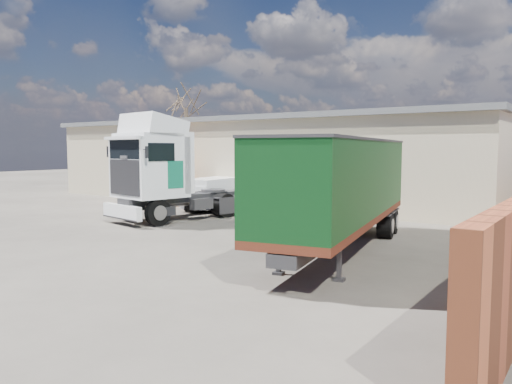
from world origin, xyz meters
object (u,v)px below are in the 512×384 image
Objects in this scene: box_trailer at (342,183)px; orange_skip at (167,190)px; bare_tree at (186,97)px; panel_van at (212,193)px; tractor_unit at (167,176)px.

box_trailer is 16.59m from orange_skip.
panel_van is at bearing -42.23° from bare_tree.
orange_skip is (8.67, -11.06, -7.04)m from bare_tree.
bare_tree is at bearing 131.32° from box_trailer.
bare_tree reaches higher than orange_skip.
bare_tree reaches higher than tractor_unit.
panel_van is at bearing 112.90° from tractor_unit.
panel_van is (-1.00, 4.46, -1.20)m from tractor_unit.
bare_tree is 18.59m from panel_van.
orange_skip is (-5.07, 4.98, -1.22)m from tractor_unit.
tractor_unit is 4.73m from panel_van.
orange_skip is at bearing -51.89° from bare_tree.
orange_skip reaches higher than panel_van.
box_trailer is at bearing -37.13° from bare_tree.
bare_tree is at bearing 129.93° from panel_van.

